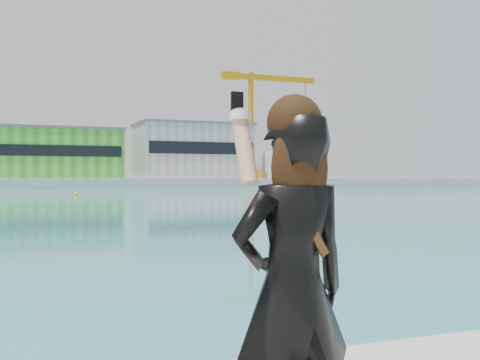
{
  "coord_description": "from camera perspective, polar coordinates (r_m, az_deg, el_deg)",
  "views": [
    {
      "loc": [
        -1.21,
        -3.52,
        2.28
      ],
      "look_at": [
        0.15,
        -0.14,
        2.26
      ],
      "focal_mm": 45.0,
      "sensor_mm": 36.0,
      "label": 1
    }
  ],
  "objects": [
    {
      "name": "flagpole_right",
      "position": [
        126.75,
        -11.34,
        2.2
      ],
      "size": [
        1.28,
        0.16,
        8.0
      ],
      "color": "silver",
      "rests_on": "far_quay"
    },
    {
      "name": "dock_crane",
      "position": [
        137.4,
        1.5,
        5.62
      ],
      "size": [
        23.0,
        4.0,
        24.0
      ],
      "color": "orange",
      "rests_on": "far_quay"
    },
    {
      "name": "woman",
      "position": [
        3.04,
        5.0,
        -9.4
      ],
      "size": [
        0.69,
        0.48,
        1.91
      ],
      "rotation": [
        0.0,
        0.0,
        3.21
      ],
      "color": "black",
      "rests_on": "near_quay"
    },
    {
      "name": "warehouse_grey_right",
      "position": [
        137.94,
        -4.54,
        2.77
      ],
      "size": [
        25.5,
        15.35,
        12.5
      ],
      "color": "gray",
      "rests_on": "far_quay"
    },
    {
      "name": "ancillary_shed",
      "position": [
        144.15,
        4.08,
        1.36
      ],
      "size": [
        12.0,
        10.0,
        6.0
      ],
      "primitive_type": "cube",
      "color": "silver",
      "rests_on": "far_quay"
    },
    {
      "name": "far_quay",
      "position": [
        133.53,
        -21.42,
        -0.28
      ],
      "size": [
        320.0,
        40.0,
        2.0
      ],
      "primitive_type": "cube",
      "color": "#9E9E99",
      "rests_on": "ground"
    },
    {
      "name": "buoy_near",
      "position": [
        77.15,
        -15.26,
        -1.42
      ],
      "size": [
        0.5,
        0.5,
        0.5
      ],
      "primitive_type": "sphere",
      "color": "#E3BA0B",
      "rests_on": "ground"
    },
    {
      "name": "warehouse_green",
      "position": [
        131.92,
        -17.93,
        2.43
      ],
      "size": [
        30.6,
        16.36,
        10.5
      ],
      "color": "#2F8D23",
      "rests_on": "far_quay"
    }
  ]
}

